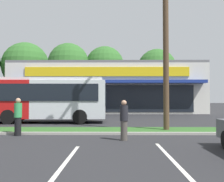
{
  "coord_description": "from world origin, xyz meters",
  "views": [
    {
      "loc": [
        1.83,
        0.29,
        1.71
      ],
      "look_at": [
        1.66,
        18.1,
        2.28
      ],
      "focal_mm": 41.35,
      "sensor_mm": 36.0,
      "label": 1
    }
  ],
  "objects_px": {
    "pedestrian_near_bench": "(124,120)",
    "city_bus": "(26,99)",
    "utility_pole": "(163,17)",
    "car_1": "(79,109)",
    "pedestrian_by_pole": "(18,117)"
  },
  "relations": [
    {
      "from": "pedestrian_near_bench",
      "to": "city_bus",
      "type": "bearing_deg",
      "value": -127.51
    },
    {
      "from": "utility_pole",
      "to": "car_1",
      "type": "xyz_separation_m",
      "value": [
        -6.17,
        12.18,
        -5.32
      ]
    },
    {
      "from": "car_1",
      "to": "pedestrian_near_bench",
      "type": "distance_m",
      "value": 15.57
    },
    {
      "from": "city_bus",
      "to": "car_1",
      "type": "height_order",
      "value": "city_bus"
    },
    {
      "from": "car_1",
      "to": "pedestrian_near_bench",
      "type": "bearing_deg",
      "value": -75.25
    },
    {
      "from": "city_bus",
      "to": "car_1",
      "type": "xyz_separation_m",
      "value": [
        2.88,
        6.99,
        -0.99
      ]
    },
    {
      "from": "utility_pole",
      "to": "pedestrian_by_pole",
      "type": "distance_m",
      "value": 8.97
    },
    {
      "from": "utility_pole",
      "to": "pedestrian_by_pole",
      "type": "relative_size",
      "value": 6.5
    },
    {
      "from": "city_bus",
      "to": "utility_pole",
      "type": "bearing_deg",
      "value": -31.36
    },
    {
      "from": "car_1",
      "to": "pedestrian_by_pole",
      "type": "distance_m",
      "value": 13.72
    },
    {
      "from": "city_bus",
      "to": "pedestrian_by_pole",
      "type": "relative_size",
      "value": 6.6
    },
    {
      "from": "city_bus",
      "to": "car_1",
      "type": "relative_size",
      "value": 2.53
    },
    {
      "from": "utility_pole",
      "to": "city_bus",
      "type": "height_order",
      "value": "utility_pole"
    },
    {
      "from": "car_1",
      "to": "pedestrian_by_pole",
      "type": "height_order",
      "value": "pedestrian_by_pole"
    },
    {
      "from": "car_1",
      "to": "utility_pole",
      "type": "bearing_deg",
      "value": -63.15
    }
  ]
}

